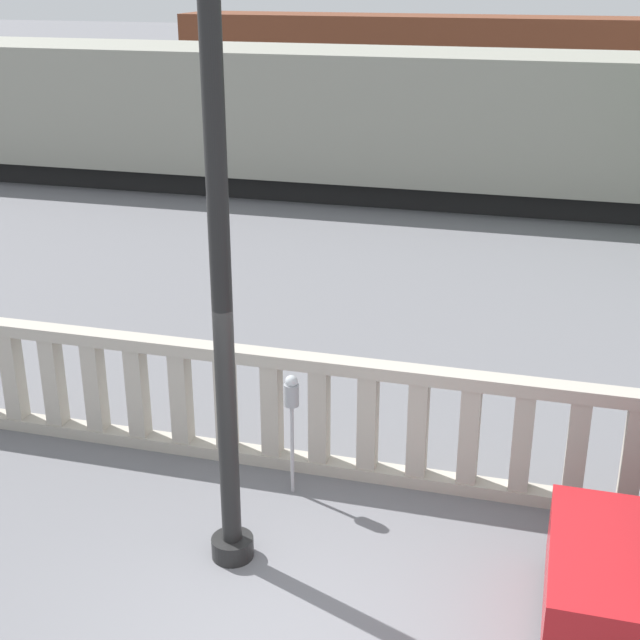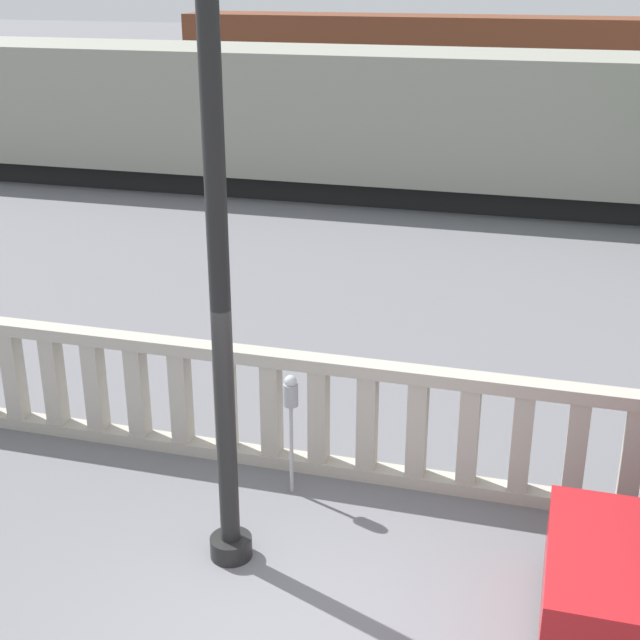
% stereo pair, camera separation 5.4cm
% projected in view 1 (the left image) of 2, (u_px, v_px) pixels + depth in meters
% --- Properties ---
extents(balustrade, '(16.90, 0.24, 1.37)m').
position_uv_depth(balustrade, '(368.00, 421.00, 9.49)').
color(balustrade, '#ADA599').
rests_on(balustrade, ground).
extents(lamppost, '(0.40, 0.40, 5.71)m').
position_uv_depth(lamppost, '(221.00, 280.00, 7.41)').
color(lamppost, black).
rests_on(lamppost, ground).
extents(parking_meter, '(0.15, 0.15, 1.36)m').
position_uv_depth(parking_meter, '(292.00, 401.00, 9.07)').
color(parking_meter, '#99999E').
rests_on(parking_meter, ground).
extents(train_near, '(25.50, 3.09, 3.99)m').
position_uv_depth(train_near, '(273.00, 116.00, 21.74)').
color(train_near, black).
rests_on(train_near, ground).
extents(train_far, '(26.08, 2.82, 4.12)m').
position_uv_depth(train_far, '(534.00, 66.00, 32.20)').
color(train_far, black).
rests_on(train_far, ground).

